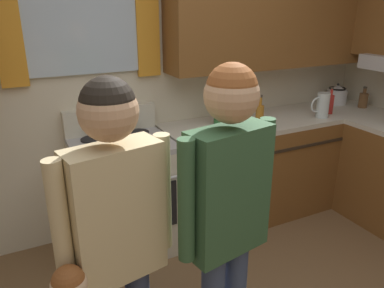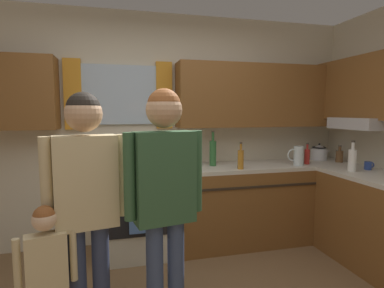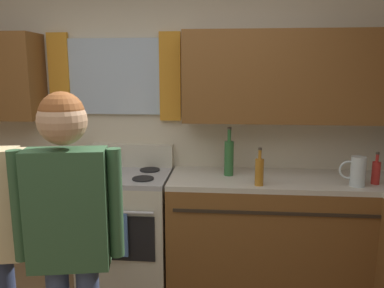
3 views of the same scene
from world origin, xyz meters
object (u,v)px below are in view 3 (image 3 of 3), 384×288
at_px(bottle_wine_green, 229,157).
at_px(bottle_sauce_red, 376,172).
at_px(adult_in_plaid, 69,222).
at_px(water_pitcher, 357,171).
at_px(stove_oven, 127,223).
at_px(bottle_oil_amber, 259,171).

distance_m(bottle_wine_green, bottle_sauce_red, 1.11).
relative_size(bottle_wine_green, adult_in_plaid, 0.24).
height_order(water_pitcher, adult_in_plaid, adult_in_plaid).
height_order(stove_oven, bottle_sauce_red, bottle_sauce_red).
height_order(stove_oven, bottle_oil_amber, bottle_oil_amber).
relative_size(stove_oven, bottle_wine_green, 2.79).
bearing_deg(water_pitcher, bottle_wine_green, 167.18).
bearing_deg(bottle_sauce_red, water_pitcher, -159.45).
xyz_separation_m(stove_oven, bottle_oil_amber, (1.07, -0.23, 0.54)).
xyz_separation_m(stove_oven, adult_in_plaid, (0.09, -1.35, 0.57)).
height_order(bottle_oil_amber, water_pitcher, bottle_oil_amber).
bearing_deg(bottle_wine_green, bottle_sauce_red, -8.01).
distance_m(bottle_wine_green, water_pitcher, 0.96).
bearing_deg(adult_in_plaid, bottle_sauce_red, 33.61).
bearing_deg(bottle_sauce_red, bottle_oil_amber, -172.65).
xyz_separation_m(stove_oven, bottle_wine_green, (0.85, 0.04, 0.58)).
relative_size(bottle_oil_amber, adult_in_plaid, 0.17).
height_order(bottle_sauce_red, water_pitcher, bottle_sauce_red).
xyz_separation_m(bottle_sauce_red, adult_in_plaid, (-1.86, -1.23, 0.04)).
height_order(bottle_wine_green, bottle_oil_amber, bottle_wine_green).
xyz_separation_m(bottle_wine_green, bottle_sauce_red, (1.10, -0.15, -0.06)).
bearing_deg(bottle_oil_amber, bottle_wine_green, 129.84).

